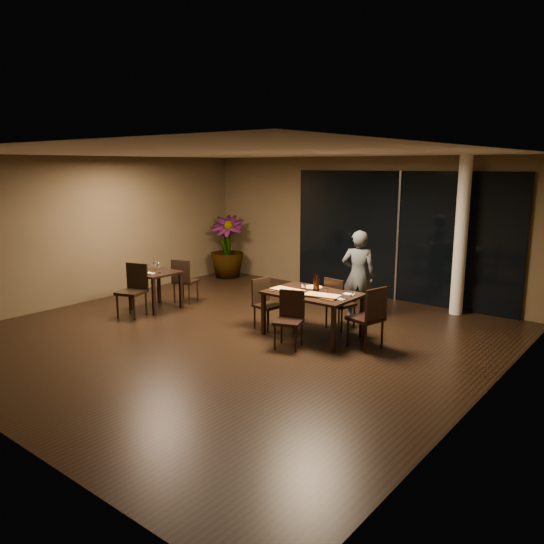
{
  "coord_description": "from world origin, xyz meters",
  "views": [
    {
      "loc": [
        5.78,
        -6.26,
        2.81
      ],
      "look_at": [
        0.34,
        0.55,
        1.05
      ],
      "focal_mm": 35.0,
      "sensor_mm": 36.0,
      "label": 1
    }
  ],
  "objects_px": {
    "chair_main_far": "(338,301)",
    "potted_plant": "(227,247)",
    "chair_main_left": "(265,301)",
    "chair_main_right": "(370,315)",
    "chair_side_near": "(134,287)",
    "diner": "(358,276)",
    "main_table": "(313,297)",
    "bottle_a": "(315,283)",
    "side_table": "(156,278)",
    "bottle_c": "(318,283)",
    "bottle_b": "(317,285)",
    "chair_side_far": "(184,279)",
    "chair_main_near": "(290,316)"
  },
  "relations": [
    {
      "from": "diner",
      "to": "bottle_b",
      "type": "bearing_deg",
      "value": 63.31
    },
    {
      "from": "chair_main_far",
      "to": "chair_main_right",
      "type": "height_order",
      "value": "chair_main_right"
    },
    {
      "from": "diner",
      "to": "bottle_c",
      "type": "relative_size",
      "value": 5.86
    },
    {
      "from": "bottle_a",
      "to": "potted_plant",
      "type": "bearing_deg",
      "value": 150.22
    },
    {
      "from": "main_table",
      "to": "chair_main_left",
      "type": "relative_size",
      "value": 1.71
    },
    {
      "from": "chair_side_near",
      "to": "diner",
      "type": "bearing_deg",
      "value": 17.0
    },
    {
      "from": "potted_plant",
      "to": "bottle_a",
      "type": "distance_m",
      "value": 5.06
    },
    {
      "from": "main_table",
      "to": "bottle_b",
      "type": "xyz_separation_m",
      "value": [
        0.06,
        0.02,
        0.21
      ]
    },
    {
      "from": "chair_main_near",
      "to": "chair_main_right",
      "type": "xyz_separation_m",
      "value": [
        1.04,
        0.67,
        0.06
      ]
    },
    {
      "from": "chair_side_near",
      "to": "bottle_c",
      "type": "bearing_deg",
      "value": 1.97
    },
    {
      "from": "main_table",
      "to": "bottle_a",
      "type": "relative_size",
      "value": 5.12
    },
    {
      "from": "chair_main_near",
      "to": "bottle_c",
      "type": "bearing_deg",
      "value": 69.13
    },
    {
      "from": "chair_main_right",
      "to": "bottle_c",
      "type": "xyz_separation_m",
      "value": [
        -1.02,
        0.07,
        0.34
      ]
    },
    {
      "from": "main_table",
      "to": "bottle_c",
      "type": "height_order",
      "value": "bottle_c"
    },
    {
      "from": "side_table",
      "to": "diner",
      "type": "distance_m",
      "value": 3.96
    },
    {
      "from": "chair_main_right",
      "to": "bottle_b",
      "type": "relative_size",
      "value": 3.64
    },
    {
      "from": "main_table",
      "to": "side_table",
      "type": "distance_m",
      "value": 3.44
    },
    {
      "from": "chair_side_far",
      "to": "chair_side_near",
      "type": "bearing_deg",
      "value": 71.51
    },
    {
      "from": "diner",
      "to": "bottle_c",
      "type": "xyz_separation_m",
      "value": [
        -0.1,
        -1.19,
        0.06
      ]
    },
    {
      "from": "main_table",
      "to": "chair_main_near",
      "type": "distance_m",
      "value": 0.66
    },
    {
      "from": "main_table",
      "to": "potted_plant",
      "type": "relative_size",
      "value": 0.96
    },
    {
      "from": "chair_main_far",
      "to": "chair_side_near",
      "type": "xyz_separation_m",
      "value": [
        -3.46,
        -1.68,
        0.05
      ]
    },
    {
      "from": "potted_plant",
      "to": "bottle_b",
      "type": "height_order",
      "value": "potted_plant"
    },
    {
      "from": "chair_main_far",
      "to": "chair_side_far",
      "type": "relative_size",
      "value": 0.99
    },
    {
      "from": "chair_main_near",
      "to": "bottle_a",
      "type": "xyz_separation_m",
      "value": [
        -0.02,
        0.73,
        0.4
      ]
    },
    {
      "from": "chair_main_far",
      "to": "chair_main_near",
      "type": "bearing_deg",
      "value": 93.06
    },
    {
      "from": "chair_main_left",
      "to": "diner",
      "type": "distance_m",
      "value": 1.79
    },
    {
      "from": "chair_side_near",
      "to": "bottle_a",
      "type": "distance_m",
      "value": 3.54
    },
    {
      "from": "main_table",
      "to": "chair_main_far",
      "type": "height_order",
      "value": "chair_main_far"
    },
    {
      "from": "chair_main_near",
      "to": "chair_side_far",
      "type": "xyz_separation_m",
      "value": [
        -3.33,
        0.79,
        0.02
      ]
    },
    {
      "from": "chair_side_far",
      "to": "potted_plant",
      "type": "height_order",
      "value": "potted_plant"
    },
    {
      "from": "chair_main_far",
      "to": "diner",
      "type": "relative_size",
      "value": 0.54
    },
    {
      "from": "main_table",
      "to": "chair_main_right",
      "type": "bearing_deg",
      "value": 1.48
    },
    {
      "from": "diner",
      "to": "potted_plant",
      "type": "xyz_separation_m",
      "value": [
        -4.52,
        1.31,
        -0.05
      ]
    },
    {
      "from": "chair_main_far",
      "to": "bottle_c",
      "type": "bearing_deg",
      "value": 87.52
    },
    {
      "from": "chair_main_left",
      "to": "diner",
      "type": "relative_size",
      "value": 0.52
    },
    {
      "from": "chair_side_far",
      "to": "chair_main_right",
      "type": "bearing_deg",
      "value": 160.77
    },
    {
      "from": "bottle_b",
      "to": "chair_main_far",
      "type": "bearing_deg",
      "value": 84.46
    },
    {
      "from": "chair_main_far",
      "to": "chair_side_far",
      "type": "height_order",
      "value": "chair_side_far"
    },
    {
      "from": "chair_main_far",
      "to": "main_table",
      "type": "bearing_deg",
      "value": 86.79
    },
    {
      "from": "bottle_b",
      "to": "bottle_c",
      "type": "xyz_separation_m",
      "value": [
        -0.04,
        0.08,
        0.01
      ]
    },
    {
      "from": "chair_main_left",
      "to": "chair_main_right",
      "type": "relative_size",
      "value": 0.89
    },
    {
      "from": "main_table",
      "to": "bottle_c",
      "type": "bearing_deg",
      "value": 75.09
    },
    {
      "from": "chair_main_far",
      "to": "potted_plant",
      "type": "distance_m",
      "value": 4.95
    },
    {
      "from": "chair_side_far",
      "to": "bottle_a",
      "type": "distance_m",
      "value": 3.33
    },
    {
      "from": "side_table",
      "to": "potted_plant",
      "type": "bearing_deg",
      "value": 107.88
    },
    {
      "from": "bottle_a",
      "to": "chair_main_near",
      "type": "bearing_deg",
      "value": -88.29
    },
    {
      "from": "main_table",
      "to": "chair_side_near",
      "type": "bearing_deg",
      "value": -162.07
    },
    {
      "from": "chair_main_near",
      "to": "chair_side_near",
      "type": "xyz_separation_m",
      "value": [
        -3.35,
        -0.44,
        0.06
      ]
    },
    {
      "from": "chair_side_far",
      "to": "diner",
      "type": "distance_m",
      "value": 3.64
    }
  ]
}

